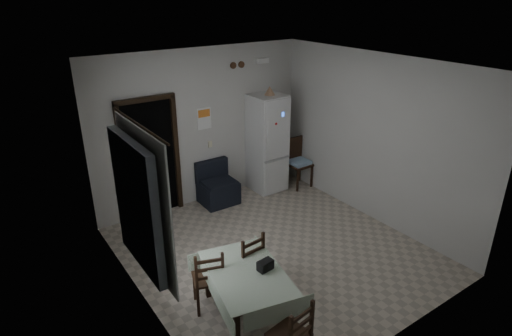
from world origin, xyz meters
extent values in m
plane|color=#AC9F8C|center=(0.00, 0.00, 0.00)|extent=(4.50, 4.50, 0.00)
cube|color=black|center=(-1.05, 2.46, 1.05)|extent=(0.90, 0.45, 2.10)
cube|color=black|center=(-1.54, 2.22, 1.05)|extent=(0.08, 0.10, 2.18)
cube|color=black|center=(-0.56, 2.22, 1.05)|extent=(0.08, 0.10, 2.18)
cube|color=black|center=(-1.05, 2.22, 2.14)|extent=(1.06, 0.10, 0.08)
cube|color=silver|center=(-2.15, -0.20, 1.55)|extent=(0.10, 1.20, 1.60)
cube|color=silver|center=(-2.04, -0.20, 1.55)|extent=(0.02, 1.45, 1.85)
cylinder|color=black|center=(-2.03, -0.20, 2.50)|extent=(0.02, 1.60, 0.02)
cube|color=white|center=(0.05, 2.24, 1.62)|extent=(0.28, 0.02, 0.40)
cube|color=orange|center=(0.05, 2.23, 1.72)|extent=(0.24, 0.01, 0.14)
cube|color=beige|center=(0.15, 2.24, 1.10)|extent=(0.08, 0.02, 0.12)
cylinder|color=#503220|center=(0.70, 2.23, 2.52)|extent=(0.12, 0.03, 0.12)
cylinder|color=#503220|center=(0.88, 2.23, 2.52)|extent=(0.12, 0.03, 0.12)
cube|color=white|center=(1.35, 2.21, 2.55)|extent=(0.25, 0.07, 0.09)
cone|color=tan|center=(1.30, 1.91, 2.04)|extent=(0.21, 0.21, 0.17)
cube|color=black|center=(-0.95, -1.05, 0.74)|extent=(0.20, 0.14, 0.13)
camera|label=1|loc=(-3.50, -4.52, 3.85)|focal=30.00mm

